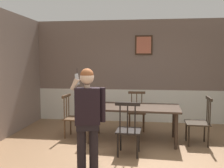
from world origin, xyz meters
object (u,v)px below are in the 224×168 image
object	(u,v)px
dining_table	(133,110)
chair_opposite_corner	(199,122)
person_figure	(88,115)
chair_by_doorway	(137,111)
chair_near_window	(73,117)
chair_at_table_head	(128,130)

from	to	relation	value
dining_table	chair_opposite_corner	bearing A→B (deg)	-3.19
dining_table	person_figure	distance (m)	1.84
chair_opposite_corner	person_figure	bearing A→B (deg)	130.87
dining_table	chair_by_doorway	distance (m)	0.91
person_figure	chair_near_window	bearing A→B (deg)	-81.83
chair_opposite_corner	person_figure	distance (m)	2.62
chair_by_doorway	chair_at_table_head	world-z (taller)	chair_at_table_head
chair_near_window	chair_by_doorway	world-z (taller)	chair_near_window
chair_near_window	person_figure	world-z (taller)	person_figure
dining_table	chair_at_table_head	bearing A→B (deg)	-93.22
chair_near_window	chair_at_table_head	world-z (taller)	chair_at_table_head
dining_table	chair_by_doorway	world-z (taller)	chair_by_doorway
chair_near_window	chair_opposite_corner	xyz separation A→B (m)	(2.74, -0.16, 0.01)
chair_near_window	dining_table	bearing A→B (deg)	92.47
chair_by_doorway	chair_opposite_corner	xyz separation A→B (m)	(1.33, -0.96, 0.00)
dining_table	person_figure	size ratio (longest dim) A/B	1.24
chair_by_doorway	chair_opposite_corner	world-z (taller)	chair_opposite_corner
chair_near_window	chair_by_doorway	distance (m)	1.63
chair_at_table_head	chair_near_window	bearing A→B (deg)	146.74
dining_table	chair_by_doorway	size ratio (longest dim) A/B	2.12
dining_table	chair_at_table_head	xyz separation A→B (m)	(-0.05, -0.88, -0.20)
chair_at_table_head	person_figure	world-z (taller)	person_figure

